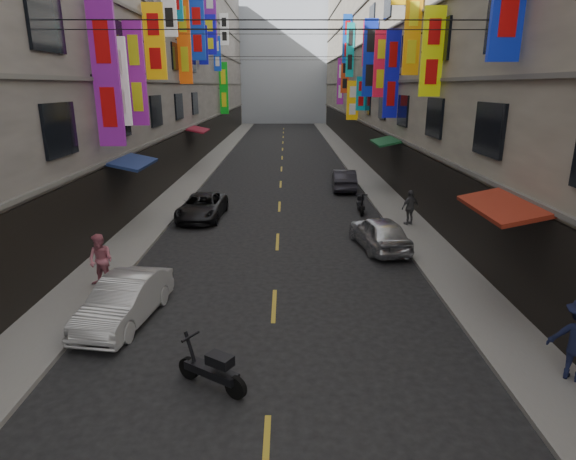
{
  "coord_description": "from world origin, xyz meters",
  "views": [
    {
      "loc": [
        0.36,
        5.18,
        6.17
      ],
      "look_at": [
        0.39,
        13.71,
        3.6
      ],
      "focal_mm": 30.0,
      "sensor_mm": 36.0,
      "label": 1
    }
  ],
  "objects_px": {
    "scooter_far_right": "(361,204)",
    "car_right_mid": "(379,233)",
    "car_left_mid": "(125,300)",
    "pedestrian_rfar": "(410,207)",
    "scooter_crossing": "(212,370)",
    "car_right_far": "(344,180)",
    "car_left_far": "(202,207)",
    "pedestrian_lfar": "(101,260)"
  },
  "relations": [
    {
      "from": "scooter_crossing",
      "to": "car_left_far",
      "type": "height_order",
      "value": "car_left_far"
    },
    {
      "from": "car_right_far",
      "to": "pedestrian_rfar",
      "type": "bearing_deg",
      "value": 106.69
    },
    {
      "from": "car_left_mid",
      "to": "pedestrian_rfar",
      "type": "distance_m",
      "value": 13.48
    },
    {
      "from": "car_right_far",
      "to": "pedestrian_rfar",
      "type": "relative_size",
      "value": 2.43
    },
    {
      "from": "scooter_far_right",
      "to": "car_left_far",
      "type": "xyz_separation_m",
      "value": [
        -7.8,
        -1.06,
        0.14
      ]
    },
    {
      "from": "car_left_mid",
      "to": "car_left_far",
      "type": "relative_size",
      "value": 0.89
    },
    {
      "from": "scooter_far_right",
      "to": "car_left_mid",
      "type": "bearing_deg",
      "value": 57.62
    },
    {
      "from": "car_left_mid",
      "to": "car_left_far",
      "type": "height_order",
      "value": "car_left_mid"
    },
    {
      "from": "car_right_mid",
      "to": "pedestrian_rfar",
      "type": "xyz_separation_m",
      "value": [
        1.94,
        3.03,
        0.25
      ]
    },
    {
      "from": "scooter_far_right",
      "to": "pedestrian_rfar",
      "type": "bearing_deg",
      "value": 127.93
    },
    {
      "from": "car_right_far",
      "to": "car_right_mid",
      "type": "bearing_deg",
      "value": 93.12
    },
    {
      "from": "car_left_far",
      "to": "car_right_mid",
      "type": "relative_size",
      "value": 1.09
    },
    {
      "from": "car_left_mid",
      "to": "car_right_far",
      "type": "bearing_deg",
      "value": 74.0
    },
    {
      "from": "scooter_crossing",
      "to": "scooter_far_right",
      "type": "height_order",
      "value": "same"
    },
    {
      "from": "scooter_far_right",
      "to": "car_left_mid",
      "type": "relative_size",
      "value": 0.48
    },
    {
      "from": "car_left_far",
      "to": "pedestrian_lfar",
      "type": "distance_m",
      "value": 8.62
    },
    {
      "from": "car_left_mid",
      "to": "car_right_far",
      "type": "xyz_separation_m",
      "value": [
        7.9,
        17.23,
        0.01
      ]
    },
    {
      "from": "scooter_crossing",
      "to": "car_left_far",
      "type": "distance_m",
      "value": 13.87
    },
    {
      "from": "pedestrian_lfar",
      "to": "pedestrian_rfar",
      "type": "relative_size",
      "value": 1.07
    },
    {
      "from": "scooter_far_right",
      "to": "car_right_mid",
      "type": "distance_m",
      "value": 5.59
    },
    {
      "from": "scooter_far_right",
      "to": "car_right_far",
      "type": "height_order",
      "value": "car_right_far"
    },
    {
      "from": "car_left_mid",
      "to": "car_right_far",
      "type": "height_order",
      "value": "car_right_far"
    },
    {
      "from": "scooter_far_right",
      "to": "pedestrian_lfar",
      "type": "distance_m",
      "value": 13.45
    },
    {
      "from": "car_right_mid",
      "to": "car_right_far",
      "type": "distance_m",
      "value": 11.15
    },
    {
      "from": "car_left_mid",
      "to": "car_right_mid",
      "type": "distance_m",
      "value": 10.05
    },
    {
      "from": "pedestrian_lfar",
      "to": "scooter_crossing",
      "type": "bearing_deg",
      "value": -34.1
    },
    {
      "from": "scooter_crossing",
      "to": "car_right_far",
      "type": "bearing_deg",
      "value": 18.91
    },
    {
      "from": "car_left_mid",
      "to": "car_right_far",
      "type": "distance_m",
      "value": 18.95
    },
    {
      "from": "pedestrian_lfar",
      "to": "scooter_far_right",
      "type": "bearing_deg",
      "value": 61.96
    },
    {
      "from": "scooter_far_right",
      "to": "scooter_crossing",
      "type": "bearing_deg",
      "value": 72.58
    },
    {
      "from": "scooter_crossing",
      "to": "car_left_far",
      "type": "bearing_deg",
      "value": 43.35
    },
    {
      "from": "car_right_far",
      "to": "pedestrian_rfar",
      "type": "distance_m",
      "value": 8.38
    },
    {
      "from": "scooter_far_right",
      "to": "car_right_far",
      "type": "distance_m",
      "value": 5.57
    },
    {
      "from": "car_left_far",
      "to": "pedestrian_lfar",
      "type": "bearing_deg",
      "value": -98.35
    },
    {
      "from": "scooter_crossing",
      "to": "car_right_far",
      "type": "distance_m",
      "value": 20.9
    },
    {
      "from": "scooter_crossing",
      "to": "car_right_far",
      "type": "xyz_separation_m",
      "value": [
        5.1,
        20.27,
        0.19
      ]
    },
    {
      "from": "car_left_mid",
      "to": "scooter_far_right",
      "type": "bearing_deg",
      "value": 63.82
    },
    {
      "from": "scooter_crossing",
      "to": "car_left_far",
      "type": "xyz_separation_m",
      "value": [
        -2.49,
        13.64,
        0.14
      ]
    },
    {
      "from": "scooter_far_right",
      "to": "car_left_far",
      "type": "bearing_deg",
      "value": 10.2
    },
    {
      "from": "car_right_mid",
      "to": "car_left_far",
      "type": "bearing_deg",
      "value": -39.88
    },
    {
      "from": "car_right_mid",
      "to": "pedestrian_lfar",
      "type": "height_order",
      "value": "pedestrian_lfar"
    },
    {
      "from": "car_right_mid",
      "to": "pedestrian_lfar",
      "type": "relative_size",
      "value": 2.28
    }
  ]
}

